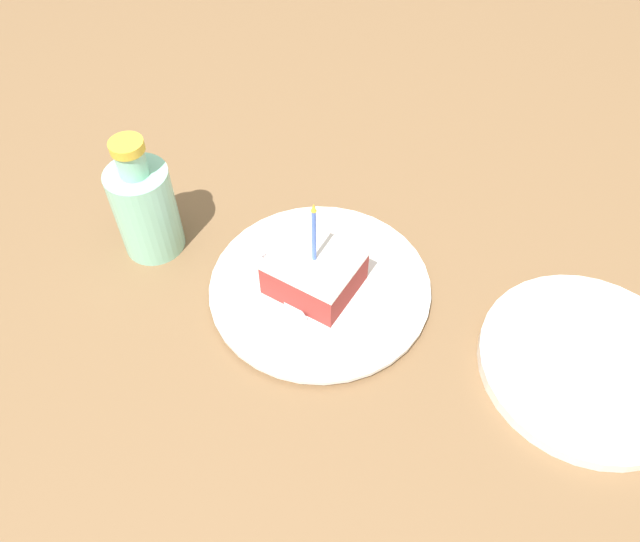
{
  "coord_description": "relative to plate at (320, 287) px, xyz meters",
  "views": [
    {
      "loc": [
        -0.42,
        -0.28,
        0.63
      ],
      "look_at": [
        -0.01,
        -0.03,
        0.04
      ],
      "focal_mm": 35.0,
      "sensor_mm": 36.0,
      "label": 1
    }
  ],
  "objects": [
    {
      "name": "bottle",
      "position": [
        -0.05,
        0.23,
        0.06
      ],
      "size": [
        0.08,
        0.08,
        0.17
      ],
      "color": "#8CD1B2",
      "rests_on": "ground_plane"
    },
    {
      "name": "fork",
      "position": [
        -0.02,
        0.07,
        0.01
      ],
      "size": [
        0.09,
        0.15,
        0.0
      ],
      "color": "silver",
      "rests_on": "plate"
    },
    {
      "name": "side_plate",
      "position": [
        0.07,
        -0.32,
        -0.0
      ],
      "size": [
        0.25,
        0.25,
        0.02
      ],
      "color": "white",
      "rests_on": "ground_plane"
    },
    {
      "name": "plate",
      "position": [
        0.0,
        0.0,
        0.0
      ],
      "size": [
        0.28,
        0.28,
        0.02
      ],
      "color": "white",
      "rests_on": "ground_plane"
    },
    {
      "name": "cake_slice",
      "position": [
        -0.01,
        0.0,
        0.03
      ],
      "size": [
        0.09,
        0.1,
        0.14
      ],
      "color": "#99332D",
      "rests_on": "plate"
    },
    {
      "name": "ground_plane",
      "position": [
        0.01,
        0.03,
        -0.03
      ],
      "size": [
        2.4,
        2.4,
        0.04
      ],
      "color": "brown",
      "rests_on": "ground"
    }
  ]
}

